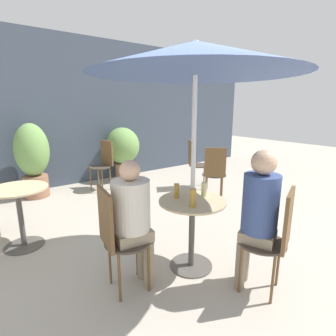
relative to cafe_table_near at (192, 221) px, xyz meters
The scene contains 17 objects.
ground_plane 0.52m from the cafe_table_near, 37.61° to the left, with size 20.00×20.00×0.00m, color #B2A899.
storefront_wall 3.88m from the cafe_table_near, 88.90° to the left, with size 10.00×0.06×3.00m.
cafe_table_near is the anchor object (origin of this frame).
cafe_table_far 1.99m from the cafe_table_near, 131.60° to the left, with size 0.65×0.65×0.72m.
bistro_chair_0 0.78m from the cafe_table_near, behind, with size 0.43×0.41×0.97m.
bistro_chair_1 0.78m from the cafe_table_near, 67.89° to the right, with size 0.45×0.46×0.97m.
bistro_chair_3 1.94m from the cafe_table_near, 36.75° to the left, with size 0.47×0.47×0.97m.
bistro_chair_4 2.71m from the cafe_table_near, 46.93° to the left, with size 0.47×0.46×0.97m.
bistro_chair_5 3.03m from the cafe_table_near, 83.02° to the left, with size 0.44×0.42×0.97m.
seated_person_0 0.66m from the cafe_table_near, behind, with size 0.36×0.33×1.19m.
seated_person_1 0.68m from the cafe_table_near, 67.89° to the right, with size 0.35×0.36×1.28m.
beer_glass_0 0.35m from the cafe_table_near, 131.41° to the right, with size 0.06×0.06×0.17m.
beer_glass_1 0.34m from the cafe_table_near, ahead, with size 0.06×0.06×0.15m.
beer_glass_2 0.34m from the cafe_table_near, 119.01° to the left, with size 0.06×0.06×0.15m.
potted_plant_0 3.42m from the cafe_table_near, 104.12° to the left, with size 0.58×0.58×1.34m.
potted_plant_1 3.57m from the cafe_table_near, 73.65° to the left, with size 0.74×0.74×1.17m.
umbrella 1.52m from the cafe_table_near, 138.81° to the right, with size 1.90×1.90×2.17m.
Camera 1 is at (-1.72, -1.85, 1.63)m, focal length 28.00 mm.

